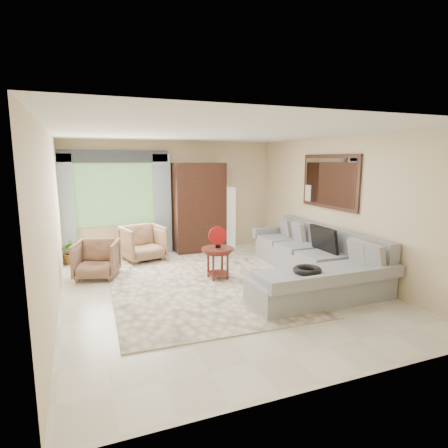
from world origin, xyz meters
name	(u,v)px	position (x,y,z in m)	size (l,w,h in m)	color
ground	(218,289)	(0.00, 0.00, 0.00)	(6.00, 6.00, 0.00)	silver
area_rug	(201,285)	(-0.22, 0.27, 0.01)	(3.00, 4.00, 0.02)	#FAE5C6
sectional_sofa	(313,265)	(1.78, -0.18, 0.28)	(2.30, 3.46, 0.90)	#95989D
tv_screen	(324,239)	(2.05, -0.11, 0.72)	(0.06, 0.74, 0.48)	black
garden_hose	(307,270)	(1.00, -1.15, 0.55)	(0.43, 0.43, 0.09)	black
coffee_table	(218,263)	(0.18, 0.49, 0.31)	(0.59, 0.59, 0.59)	#531F16
red_disc	(218,236)	(0.18, 0.49, 0.82)	(0.34, 0.34, 0.03)	#A91012
armchair_left	(97,259)	(-1.87, 1.40, 0.35)	(0.74, 0.77, 0.70)	brown
armchair_right	(143,243)	(-0.87, 2.32, 0.38)	(0.82, 0.84, 0.77)	#946951
potted_plant	(71,251)	(-2.33, 2.60, 0.27)	(0.48, 0.42, 0.54)	#999999
armoire	(199,207)	(0.55, 2.72, 1.05)	(1.20, 0.55, 2.10)	black
floor_lamp	(229,218)	(1.35, 2.78, 0.75)	(0.24, 0.24, 1.50)	silver
window	(115,195)	(-1.35, 2.97, 1.40)	(1.80, 0.04, 1.40)	#669E59
curtain_left	(65,208)	(-2.40, 2.88, 1.15)	(0.40, 0.08, 2.30)	#9EB7CC
curtain_right	(162,204)	(-0.30, 2.88, 1.15)	(0.40, 0.08, 2.30)	#9EB7CC
valance	(113,156)	(-1.35, 2.90, 2.25)	(2.40, 0.12, 0.26)	#1E232D
wall_mirror	(329,182)	(2.46, 0.35, 1.75)	(0.05, 1.70, 1.05)	black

